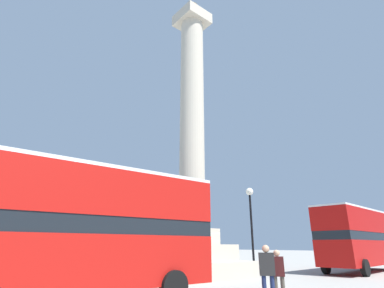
# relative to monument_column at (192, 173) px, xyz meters

# --- Properties ---
(ground_plane) EXTENTS (200.00, 200.00, 0.00)m
(ground_plane) POSITION_rel_monument_column_xyz_m (0.00, 0.00, -6.35)
(ground_plane) COLOR #9E9B93
(monument_column) EXTENTS (5.58, 5.58, 20.36)m
(monument_column) POSITION_rel_monument_column_xyz_m (0.00, 0.00, 0.00)
(monument_column) COLOR #BCB29E
(monument_column) RESTS_ON ground_plane
(bus_a) EXTENTS (10.19, 3.30, 4.33)m
(bus_a) POSITION_rel_monument_column_xyz_m (11.77, -5.00, -3.96)
(bus_a) COLOR #A80F0C
(bus_a) RESTS_ON ground_plane
(bus_b) EXTENTS (11.43, 3.02, 4.31)m
(bus_b) POSITION_rel_monument_column_xyz_m (-9.70, -4.63, -3.97)
(bus_b) COLOR #B7140F
(bus_b) RESTS_ON ground_plane
(street_lamp) EXTENTS (0.50, 0.50, 5.46)m
(street_lamp) POSITION_rel_monument_column_xyz_m (3.42, -1.92, -2.92)
(street_lamp) COLOR black
(street_lamp) RESTS_ON ground_plane
(pedestrian_near_lamp) EXTENTS (0.47, 0.47, 1.80)m
(pedestrian_near_lamp) POSITION_rel_monument_column_xyz_m (-3.87, -8.41, -5.32)
(pedestrian_near_lamp) COLOR #192347
(pedestrian_near_lamp) RESTS_ON ground_plane
(pedestrian_by_plinth) EXTENTS (0.38, 0.46, 1.65)m
(pedestrian_by_plinth) POSITION_rel_monument_column_xyz_m (-3.09, -8.26, -5.44)
(pedestrian_by_plinth) COLOR #4C473D
(pedestrian_by_plinth) RESTS_ON ground_plane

